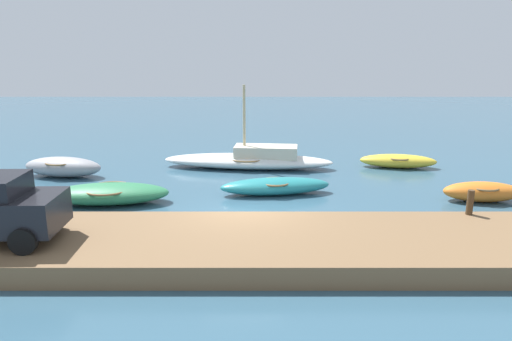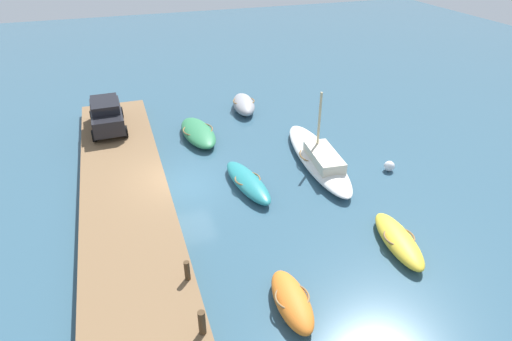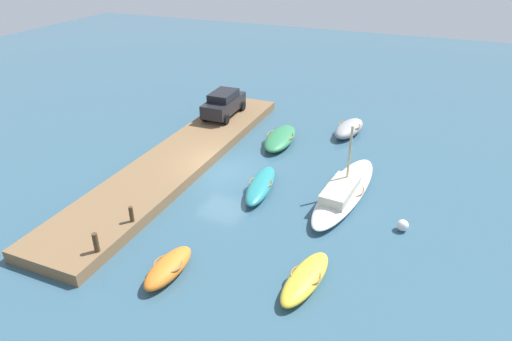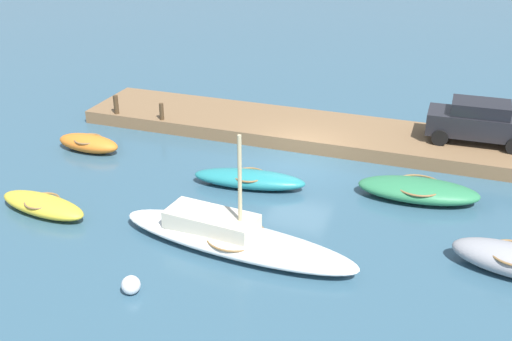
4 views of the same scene
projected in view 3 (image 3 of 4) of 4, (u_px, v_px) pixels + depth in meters
name	position (u px, v px, depth m)	size (l,w,h in m)	color
ground_plane	(222.00, 171.00, 24.84)	(84.00, 84.00, 0.00)	#33566B
dock_platform	(180.00, 158.00, 25.61)	(20.62, 3.74, 0.56)	brown
rowboat_teal	(261.00, 185.00, 22.85)	(4.20, 1.68, 0.62)	teal
rowboat_grey	(349.00, 128.00, 29.14)	(3.57, 1.89, 0.84)	#939399
dinghy_orange	(168.00, 267.00, 17.20)	(2.77, 1.17, 0.70)	orange
sailboat_white	(344.00, 191.00, 22.20)	(7.83, 2.55, 3.75)	white
rowboat_yellow	(305.00, 278.00, 16.73)	(3.54, 1.58, 0.61)	gold
motorboat_green	(280.00, 138.00, 27.95)	(4.25, 1.93, 0.70)	#2D7A4C
mooring_post_west	(131.00, 214.00, 19.42)	(0.19, 0.19, 0.73)	#47331E
mooring_post_mid_west	(96.00, 243.00, 17.56)	(0.22, 0.22, 0.84)	#47331E
parked_car	(224.00, 103.00, 30.42)	(3.97, 1.92, 1.68)	black
marker_buoy	(403.00, 225.00, 19.82)	(0.52, 0.52, 0.52)	silver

